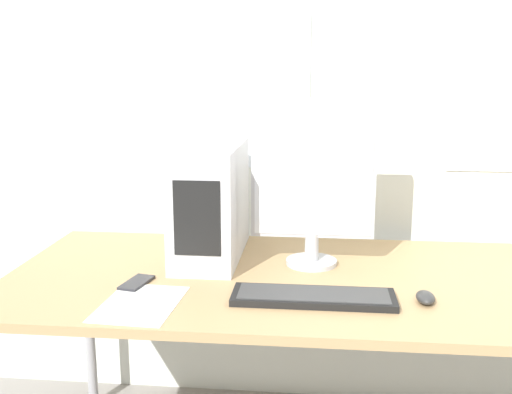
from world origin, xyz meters
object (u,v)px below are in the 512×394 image
object	(u,v)px
pc_tower	(211,201)
monitor_main	(313,179)
cell_phone	(137,283)
mouse	(425,297)
keyboard	(313,297)

from	to	relation	value
pc_tower	monitor_main	size ratio (longest dim) A/B	0.89
monitor_main	cell_phone	distance (m)	0.66
pc_tower	mouse	distance (m)	0.80
monitor_main	cell_phone	size ratio (longest dim) A/B	3.92
keyboard	cell_phone	distance (m)	0.55
pc_tower	cell_phone	bearing A→B (deg)	-120.37
pc_tower	monitor_main	world-z (taller)	monitor_main
pc_tower	keyboard	size ratio (longest dim) A/B	1.06
cell_phone	pc_tower	bearing A→B (deg)	71.53
mouse	cell_phone	xyz separation A→B (m)	(-0.86, 0.06, -0.01)
monitor_main	cell_phone	world-z (taller)	monitor_main
mouse	cell_phone	bearing A→B (deg)	176.00
cell_phone	mouse	bearing A→B (deg)	7.90
monitor_main	mouse	bearing A→B (deg)	-43.33
keyboard	cell_phone	world-z (taller)	keyboard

